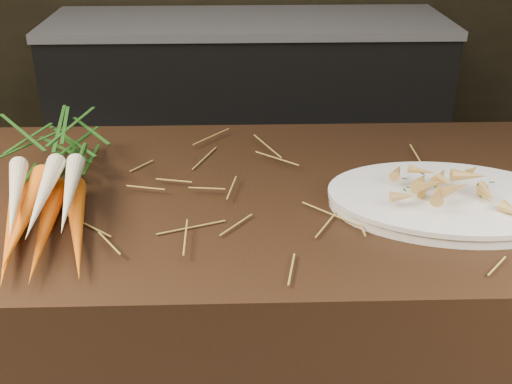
{
  "coord_description": "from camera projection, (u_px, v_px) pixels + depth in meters",
  "views": [
    {
      "loc": [
        0.25,
        -0.77,
        1.44
      ],
      "look_at": [
        0.28,
        0.17,
        0.96
      ],
      "focal_mm": 45.0,
      "sensor_mm": 36.0,
      "label": 1
    }
  ],
  "objects": [
    {
      "name": "main_counter",
      "position": [
        128.0,
        377.0,
        1.4
      ],
      "size": [
        2.4,
        0.7,
        0.9
      ],
      "primitive_type": "cube",
      "color": "black",
      "rests_on": "ground"
    },
    {
      "name": "back_counter",
      "position": [
        248.0,
        106.0,
        3.1
      ],
      "size": [
        1.82,
        0.62,
        0.84
      ],
      "color": "black",
      "rests_on": "ground"
    },
    {
      "name": "straw_bedding",
      "position": [
        106.0,
        188.0,
        1.19
      ],
      "size": [
        1.4,
        0.6,
        0.02
      ],
      "primitive_type": null,
      "color": "olive",
      "rests_on": "main_counter"
    },
    {
      "name": "root_veg_bunch",
      "position": [
        53.0,
        169.0,
        1.17
      ],
      "size": [
        0.25,
        0.58,
        0.11
      ],
      "rotation": [
        0.0,
        0.0,
        0.13
      ],
      "color": "#CC5500",
      "rests_on": "main_counter"
    },
    {
      "name": "serving_platter",
      "position": [
        448.0,
        203.0,
        1.13
      ],
      "size": [
        0.46,
        0.34,
        0.02
      ],
      "primitive_type": null,
      "rotation": [
        0.0,
        0.0,
        -0.15
      ],
      "color": "white",
      "rests_on": "main_counter"
    },
    {
      "name": "roasted_veg_heap",
      "position": [
        451.0,
        185.0,
        1.12
      ],
      "size": [
        0.23,
        0.18,
        0.05
      ],
      "primitive_type": null,
      "rotation": [
        0.0,
        0.0,
        -0.15
      ],
      "color": "#AE883F",
      "rests_on": "serving_platter"
    }
  ]
}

